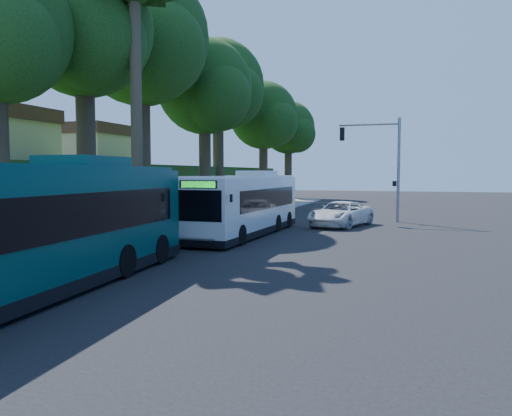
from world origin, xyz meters
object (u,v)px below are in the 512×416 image
(bus_shelter, at_px, (140,203))
(teal_bus, at_px, (44,225))
(white_bus, at_px, (246,203))
(pickup, at_px, (341,214))

(bus_shelter, relative_size, teal_bus, 0.25)
(bus_shelter, distance_m, white_bus, 5.57)
(white_bus, relative_size, pickup, 2.09)
(white_bus, distance_m, pickup, 7.27)
(white_bus, bearing_deg, pickup, 55.69)
(bus_shelter, distance_m, pickup, 12.63)
(bus_shelter, height_order, pickup, bus_shelter)
(white_bus, height_order, teal_bus, teal_bus)
(teal_bus, bearing_deg, white_bus, 81.55)
(teal_bus, bearing_deg, pickup, 71.12)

